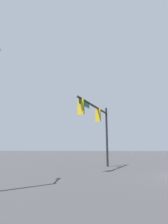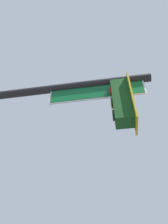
% 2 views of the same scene
% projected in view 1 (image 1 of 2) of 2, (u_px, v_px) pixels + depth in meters
% --- Properties ---
extents(signal_pole_near, '(6.95, 1.60, 6.27)m').
position_uv_depth(signal_pole_near, '(98.00, 119.00, 16.74)').
color(signal_pole_near, black).
rests_on(signal_pole_near, ground_plane).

